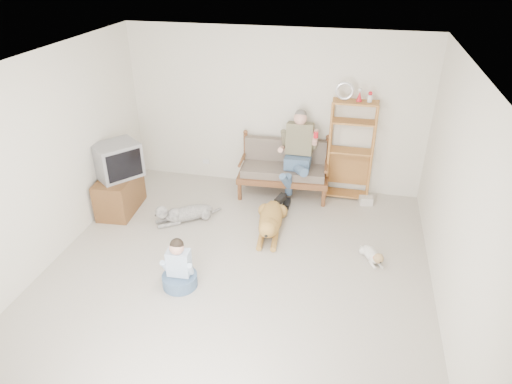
% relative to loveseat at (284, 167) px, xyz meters
% --- Properties ---
extents(floor, '(5.50, 5.50, 0.00)m').
position_rel_loveseat_xyz_m(floor, '(-0.24, -2.44, -0.49)').
color(floor, beige).
rests_on(floor, ground).
extents(ceiling, '(5.50, 5.50, 0.00)m').
position_rel_loveseat_xyz_m(ceiling, '(-0.24, -2.44, 2.21)').
color(ceiling, white).
rests_on(ceiling, ground).
extents(wall_back, '(5.00, 0.00, 5.00)m').
position_rel_loveseat_xyz_m(wall_back, '(-0.24, 0.31, 0.86)').
color(wall_back, beige).
rests_on(wall_back, ground).
extents(wall_left, '(0.00, 5.50, 5.50)m').
position_rel_loveseat_xyz_m(wall_left, '(-2.74, -2.44, 0.86)').
color(wall_left, beige).
rests_on(wall_left, ground).
extents(wall_right, '(0.00, 5.50, 5.50)m').
position_rel_loveseat_xyz_m(wall_right, '(2.26, -2.44, 0.86)').
color(wall_right, beige).
rests_on(wall_right, ground).
extents(loveseat, '(1.54, 0.79, 0.95)m').
position_rel_loveseat_xyz_m(loveseat, '(0.00, 0.00, 0.00)').
color(loveseat, brown).
rests_on(loveseat, ground).
extents(man, '(0.57, 0.82, 1.32)m').
position_rel_loveseat_xyz_m(man, '(0.21, -0.19, 0.20)').
color(man, '#4A6488').
rests_on(man, loveseat).
extents(etagere, '(0.74, 0.32, 1.96)m').
position_rel_loveseat_xyz_m(etagere, '(1.06, 0.11, 0.37)').
color(etagere, '#BF7A3C').
rests_on(etagere, ground).
extents(book_stack, '(0.23, 0.19, 0.13)m').
position_rel_loveseat_xyz_m(book_stack, '(1.40, -0.10, -0.42)').
color(book_stack, silver).
rests_on(book_stack, ground).
extents(tv_stand, '(0.57, 0.94, 0.60)m').
position_rel_loveseat_xyz_m(tv_stand, '(-2.47, -1.15, -0.19)').
color(tv_stand, brown).
rests_on(tv_stand, ground).
extents(crt_tv, '(0.80, 0.83, 0.54)m').
position_rel_loveseat_xyz_m(crt_tv, '(-2.44, -1.11, 0.38)').
color(crt_tv, gray).
rests_on(crt_tv, tv_stand).
extents(wall_outlet, '(0.12, 0.02, 0.08)m').
position_rel_loveseat_xyz_m(wall_outlet, '(-1.49, 0.30, -0.19)').
color(wall_outlet, silver).
rests_on(wall_outlet, ground).
extents(golden_retriever, '(0.42, 1.39, 0.42)m').
position_rel_loveseat_xyz_m(golden_retriever, '(0.01, -1.24, -0.31)').
color(golden_retriever, '#B4863E').
rests_on(golden_retriever, ground).
extents(shaggy_dog, '(0.92, 0.74, 0.33)m').
position_rel_loveseat_xyz_m(shaggy_dog, '(-1.37, -1.26, -0.35)').
color(shaggy_dog, silver).
rests_on(shaggy_dog, ground).
extents(terrier, '(0.33, 0.53, 0.22)m').
position_rel_loveseat_xyz_m(terrier, '(1.51, -1.66, -0.39)').
color(terrier, silver).
rests_on(terrier, ground).
extents(child, '(0.44, 0.44, 0.70)m').
position_rel_loveseat_xyz_m(child, '(-0.87, -2.70, -0.23)').
color(child, '#4A6488').
rests_on(child, ground).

